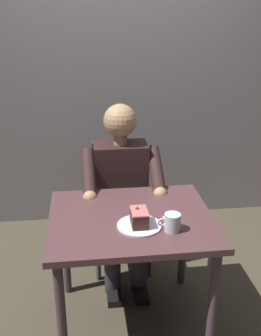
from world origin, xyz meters
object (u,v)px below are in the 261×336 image
seated_person (122,191)px  dessert_spoon (168,225)px  cake_slice (139,218)px  dining_table (131,232)px  chair (120,199)px  coffee_cup (172,222)px

seated_person → dessert_spoon: seated_person is taller
seated_person → dessert_spoon: bearing=106.2°
cake_slice → dessert_spoon: (-0.15, 0.01, -0.05)m
cake_slice → dessert_spoon: size_ratio=0.91×
dining_table → chair: chair is taller
seated_person → cake_slice: (-0.03, 0.62, 0.13)m
dining_table → chair: size_ratio=1.00×
dining_table → seated_person: size_ratio=0.74×
dining_table → chair: (0.00, -0.68, -0.13)m
chair → cake_slice: (-0.03, 0.79, 0.28)m
dining_table → cake_slice: size_ratio=6.94×
chair → dining_table: bearing=90.0°
chair → coffee_cup: size_ratio=7.52×
dessert_spoon → cake_slice: bearing=-2.8°
dining_table → seated_person: 0.51m
seated_person → coffee_cup: size_ratio=10.18×
cake_slice → seated_person: bearing=-87.3°
dining_table → cake_slice: 0.19m
chair → dessert_spoon: size_ratio=6.33×
chair → cake_slice: chair is taller
chair → dessert_spoon: bearing=102.8°
chair → cake_slice: bearing=92.1°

